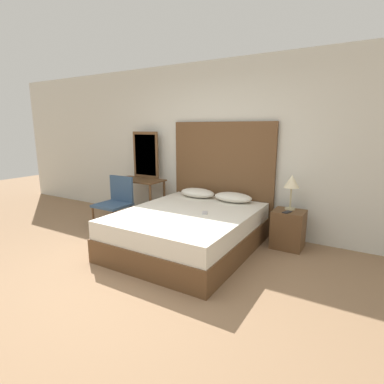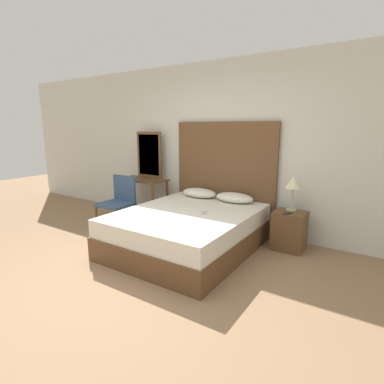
% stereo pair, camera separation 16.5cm
% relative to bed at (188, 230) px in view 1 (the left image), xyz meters
% --- Properties ---
extents(ground_plane, '(16.00, 16.00, 0.00)m').
position_rel_bed_xyz_m(ground_plane, '(-0.12, -1.30, -0.27)').
color(ground_plane, '#8C6B4C').
extents(wall_back, '(10.00, 0.06, 2.70)m').
position_rel_bed_xyz_m(wall_back, '(-0.12, 1.12, 1.08)').
color(wall_back, silver).
rests_on(wall_back, ground_plane).
extents(bed, '(1.67, 2.05, 0.54)m').
position_rel_bed_xyz_m(bed, '(0.00, 0.00, 0.00)').
color(bed, brown).
rests_on(bed, ground_plane).
extents(headboard, '(1.75, 0.05, 1.75)m').
position_rel_bed_xyz_m(headboard, '(0.00, 1.05, 0.61)').
color(headboard, brown).
rests_on(headboard, ground_plane).
extents(pillow_left, '(0.60, 0.34, 0.14)m').
position_rel_bed_xyz_m(pillow_left, '(-0.31, 0.80, 0.35)').
color(pillow_left, silver).
rests_on(pillow_left, bed).
extents(pillow_right, '(0.60, 0.34, 0.14)m').
position_rel_bed_xyz_m(pillow_right, '(0.31, 0.80, 0.35)').
color(pillow_right, silver).
rests_on(pillow_right, bed).
extents(phone_on_bed, '(0.13, 0.17, 0.01)m').
position_rel_bed_xyz_m(phone_on_bed, '(0.24, 0.04, 0.28)').
color(phone_on_bed, '#B7B7BC').
rests_on(phone_on_bed, bed).
extents(nightstand, '(0.42, 0.38, 0.54)m').
position_rel_bed_xyz_m(nightstand, '(1.18, 0.75, -0.00)').
color(nightstand, brown).
rests_on(nightstand, ground_plane).
extents(table_lamp, '(0.21, 0.21, 0.49)m').
position_rel_bed_xyz_m(table_lamp, '(1.17, 0.83, 0.65)').
color(table_lamp, tan).
rests_on(table_lamp, nightstand).
extents(phone_on_nightstand, '(0.11, 0.16, 0.01)m').
position_rel_bed_xyz_m(phone_on_nightstand, '(1.17, 0.66, 0.27)').
color(phone_on_nightstand, black).
rests_on(phone_on_nightstand, nightstand).
extents(vanity_desk, '(0.91, 0.48, 0.75)m').
position_rel_bed_xyz_m(vanity_desk, '(-1.48, 0.71, 0.34)').
color(vanity_desk, brown).
rests_on(vanity_desk, ground_plane).
extents(vanity_mirror, '(0.56, 0.03, 0.84)m').
position_rel_bed_xyz_m(vanity_mirror, '(-1.48, 0.92, 0.90)').
color(vanity_mirror, brown).
rests_on(vanity_mirror, vanity_desk).
extents(chair, '(0.52, 0.50, 0.86)m').
position_rel_bed_xyz_m(chair, '(-1.52, 0.18, 0.22)').
color(chair, '#334C6B').
rests_on(chair, ground_plane).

